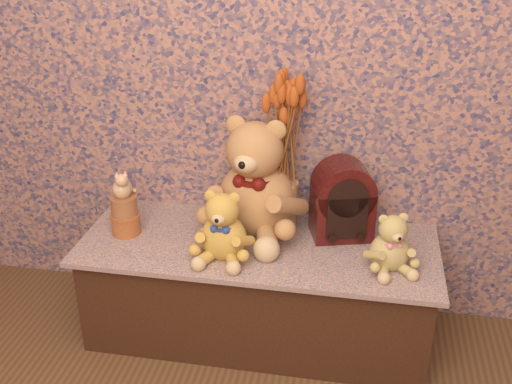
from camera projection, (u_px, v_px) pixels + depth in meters
The scene contains 10 objects.
display_shelf at pixel (258, 288), 2.44m from camera, with size 1.37×0.56×0.42m, color #374472.
teddy_large at pixel (257, 171), 2.35m from camera, with size 0.40×0.48×0.51m, color #AE7943, non-canonical shape.
teddy_medium at pixel (223, 221), 2.21m from camera, with size 0.22×0.27×0.28m, color gold, non-canonical shape.
teddy_small at pixel (391, 238), 2.15m from camera, with size 0.18×0.22×0.23m, color tan, non-canonical shape.
cathedral_radio at pixel (343, 199), 2.34m from camera, with size 0.23×0.16×0.31m, color #380A0A, non-canonical shape.
ceramic_vase at pixel (283, 205), 2.43m from camera, with size 0.12×0.12×0.19m, color tan.
dried_stalks at pixel (285, 137), 2.30m from camera, with size 0.20×0.20×0.38m, color #B84F1D, non-canonical shape.
biscuit_tin_lower at pixel (126, 224), 2.40m from camera, with size 0.11×0.11×0.08m, color #C7893A.
biscuit_tin_upper at pixel (124, 206), 2.37m from camera, with size 0.10×0.10×0.08m, color tan.
cat_figurine at pixel (122, 182), 2.32m from camera, with size 0.09×0.10×0.12m, color silver, non-canonical shape.
Camera 1 is at (0.36, -0.77, 1.62)m, focal length 42.76 mm.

